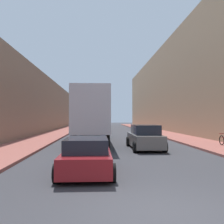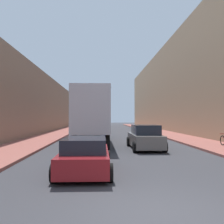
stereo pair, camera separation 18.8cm
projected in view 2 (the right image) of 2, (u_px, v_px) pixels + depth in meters
ground_plane at (159, 214)px, 5.61m from camera, size 200.00×200.00×0.00m
sidewalk_right at (159, 132)px, 35.88m from camera, size 3.50×80.00×0.15m
sidewalk_left at (61, 132)px, 35.28m from camera, size 3.50×80.00×0.15m
building_right at (191, 85)px, 36.23m from camera, size 6.00×80.00×13.90m
building_left at (27, 104)px, 35.17m from camera, size 6.00×80.00×8.15m
semi_truck at (93, 115)px, 21.40m from camera, size 2.58×12.73×4.29m
sedan_car at (85, 155)px, 9.97m from camera, size 2.08×4.58×1.38m
suv_car at (145, 137)px, 17.24m from camera, size 2.11×4.89×1.68m
traffic_signal_gantry at (81, 101)px, 32.52m from camera, size 5.21×0.35×6.43m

